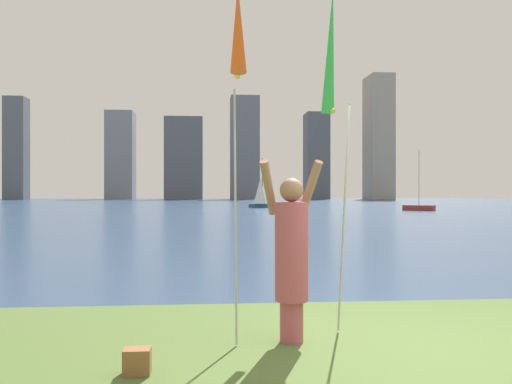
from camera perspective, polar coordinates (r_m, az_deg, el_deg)
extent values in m
cube|color=navy|center=(66.75, -3.28, -1.34)|extent=(120.00, 117.42, 0.12)
cube|color=#263316|center=(8.43, 10.00, -11.04)|extent=(120.00, 0.70, 0.02)
cylinder|color=#B24C59|center=(6.12, 3.62, -12.98)|extent=(0.25, 0.25, 0.44)
cylinder|color=#B24C59|center=(5.99, 3.62, -6.03)|extent=(0.35, 0.35, 1.05)
sphere|color=#936B51|center=(5.96, 3.62, 0.20)|extent=(0.25, 0.25, 0.25)
cylinder|color=#936B51|center=(6.07, 1.29, 0.44)|extent=(0.26, 0.41, 0.60)
cylinder|color=#936B51|center=(6.14, 5.52, 0.43)|extent=(0.26, 0.41, 0.60)
cylinder|color=#B2B2B7|center=(6.01, -2.10, -2.10)|extent=(0.02, 0.45, 2.72)
cone|color=#F25919|center=(5.74, -1.83, 16.39)|extent=(0.16, 0.30, 0.94)
sphere|color=yellow|center=(5.69, -1.87, 11.68)|extent=(0.06, 0.06, 0.06)
cylinder|color=#B2B2B7|center=(6.19, 8.88, -2.97)|extent=(0.02, 0.53, 2.50)
cone|color=green|center=(7.02, 7.55, 13.99)|extent=(0.16, 0.45, 1.49)
sphere|color=yellow|center=(6.74, 7.83, 8.13)|extent=(0.06, 0.06, 0.06)
cube|color=brown|center=(5.23, -11.98, -16.46)|extent=(0.23, 0.19, 0.22)
cube|color=#2D6084|center=(54.48, 0.64, -1.40)|extent=(2.64, 1.06, 0.38)
cylinder|color=#47474C|center=(54.47, 0.64, 1.12)|extent=(0.08, 0.08, 4.42)
cone|color=white|center=(54.47, 0.43, 0.08)|extent=(1.47, 1.47, 2.44)
cube|color=maroon|center=(48.03, 16.20, -1.56)|extent=(2.58, 2.25, 0.46)
cylinder|color=silver|center=(48.03, 16.20, 1.42)|extent=(0.07, 0.07, 4.53)
cube|color=#565B66|center=(115.51, -23.14, 4.08)|extent=(3.83, 4.17, 19.32)
cube|color=gray|center=(116.45, -13.57, 3.61)|extent=(5.38, 6.84, 17.52)
cube|color=#565B66|center=(111.33, -7.36, 3.42)|extent=(7.45, 3.89, 16.15)
cube|color=slate|center=(113.75, -1.17, 4.47)|extent=(5.67, 5.94, 20.58)
cube|color=#565B66|center=(115.96, 6.14, 3.63)|extent=(4.54, 5.96, 17.57)
cube|color=gray|center=(115.72, 12.33, 5.41)|extent=(4.53, 7.52, 24.67)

